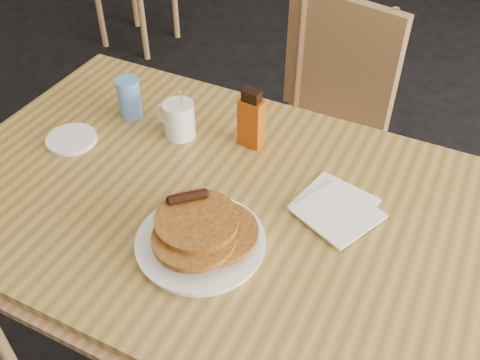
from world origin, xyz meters
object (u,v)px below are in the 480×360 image
Objects in this scene: main_table at (207,205)px; pancake_plate at (200,235)px; blue_tumbler at (129,98)px; coffee_mug at (178,119)px; syrup_bottle at (251,120)px; chair_main_far at (324,113)px.

main_table is 4.93× the size of pancake_plate.
blue_tumbler reaches higher than main_table.
coffee_mug is 0.20m from syrup_bottle.
syrup_bottle is at bearing 7.98° from blue_tumbler.
blue_tumbler is (-0.38, -0.55, 0.25)m from chair_main_far.
blue_tumbler is at bearing -170.34° from syrup_bottle.
main_table is 0.41m from blue_tumbler.
chair_main_far is at bearing 54.99° from blue_tumbler.
main_table is 1.49× the size of chair_main_far.
chair_main_far is at bearing 88.78° from syrup_bottle.
chair_main_far reaches higher than syrup_bottle.
main_table is 0.74m from chair_main_far.
main_table is 0.26m from coffee_mug.
main_table is at bearing -88.70° from syrup_bottle.
coffee_mug is at bearing -3.07° from blue_tumbler.
pancake_plate is at bearing -76.86° from chair_main_far.
chair_main_far is at bearing 93.39° from pancake_plate.
chair_main_far reaches higher than blue_tumbler.
chair_main_far is 5.97× the size of coffee_mug.
pancake_plate is 0.41m from coffee_mug.
blue_tumbler is (-0.17, 0.01, 0.01)m from coffee_mug.
syrup_bottle reaches higher than pancake_plate.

